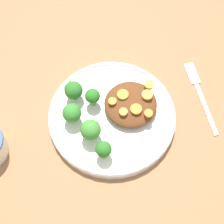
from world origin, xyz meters
name	(u,v)px	position (x,y,z in m)	size (l,w,h in m)	color
ground_plane	(112,119)	(0.00, 0.00, 0.00)	(4.00, 4.00, 0.00)	#8C603D
plate	(112,116)	(0.00, 0.00, 0.01)	(0.29, 0.29, 0.03)	silver
stew_mound	(131,104)	(-0.04, -0.02, 0.04)	(0.12, 0.12, 0.03)	#5B3319
broccoli_floret_0	(104,150)	(0.01, 0.10, 0.05)	(0.04, 0.04, 0.05)	#7FA85B
broccoli_floret_1	(91,130)	(0.04, 0.05, 0.06)	(0.05, 0.05, 0.06)	#759E51
broccoli_floret_2	(93,96)	(0.04, -0.03, 0.05)	(0.03, 0.03, 0.05)	#759E51
broccoli_floret_3	(74,91)	(0.09, -0.04, 0.05)	(0.04, 0.04, 0.05)	#759E51
broccoli_floret_4	(72,113)	(0.09, 0.02, 0.05)	(0.04, 0.04, 0.06)	#7FA85B
carrot_slice_0	(147,95)	(-0.08, -0.04, 0.06)	(0.02, 0.02, 0.01)	orange
carrot_slice_1	(123,95)	(-0.02, -0.03, 0.06)	(0.03, 0.03, 0.01)	orange
carrot_slice_2	(111,101)	(0.00, -0.02, 0.06)	(0.02, 0.02, 0.00)	orange
carrot_slice_3	(149,85)	(-0.08, -0.06, 0.06)	(0.02, 0.02, 0.01)	orange
carrot_slice_4	(148,113)	(-0.08, 0.01, 0.06)	(0.02, 0.02, 0.01)	orange
carrot_slice_5	(123,112)	(-0.03, 0.01, 0.06)	(0.02, 0.02, 0.01)	orange
carrot_slice_6	(136,107)	(-0.05, 0.00, 0.06)	(0.03, 0.03, 0.01)	orange
fork	(199,90)	(-0.20, -0.09, 0.00)	(0.07, 0.20, 0.01)	silver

